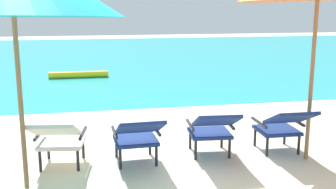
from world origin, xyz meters
The scene contains 7 objects.
ground_plane centered at (0.00, 4.00, 0.00)m, with size 40.00×40.00×0.00m, color beige.
ocean_band centered at (0.00, 11.82, 0.00)m, with size 40.00×18.00×0.01m, color #28B2B7.
swim_buoy centered at (-1.25, 6.63, 0.10)m, with size 0.18×0.18×1.60m, color yellow.
lounge_chair_far_left centered at (-1.42, 0.03, 0.40)m, with size 0.66×0.94×0.68m.
lounge_chair_near_left centered at (-0.49, -0.05, 0.40)m, with size 0.56×0.89×0.68m.
lounge_chair_near_right centered at (0.47, 0.05, 0.40)m, with size 0.61×0.92×0.68m.
lounge_chair_far_right centered at (1.41, -0.01, 0.40)m, with size 0.57×0.89×0.68m.
Camera 1 is at (-1.09, -4.74, 1.90)m, focal length 43.97 mm.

